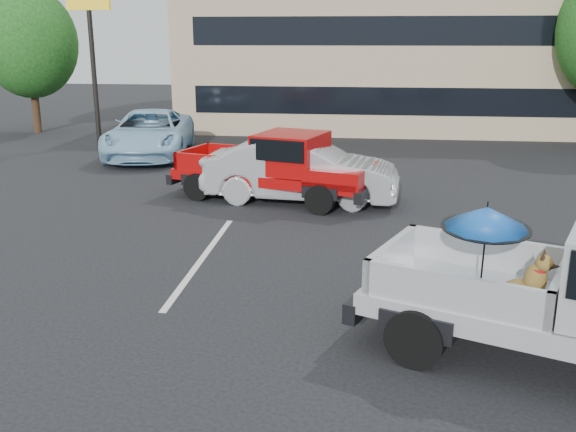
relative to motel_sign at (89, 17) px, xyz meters
name	(u,v)px	position (x,y,z in m)	size (l,w,h in m)	color
ground	(363,309)	(10.00, -14.00, -4.65)	(90.00, 90.00, 0.00)	black
stripe_left	(203,258)	(7.00, -12.00, -4.65)	(0.12, 5.00, 0.01)	silver
stripe_right	(534,271)	(13.00, -12.00, -4.65)	(0.12, 5.00, 0.01)	silver
motel_building	(413,54)	(12.00, 6.99, -1.45)	(20.40, 8.40, 6.30)	tan
motel_sign	(89,17)	(0.00, 0.00, 0.00)	(1.60, 0.22, 6.00)	black
tree_left	(29,43)	(-4.00, 3.00, -0.92)	(3.96, 3.96, 6.02)	#332114
tree_back	(494,27)	(16.00, 10.00, -0.24)	(4.68, 4.68, 7.11)	#332114
red_pickup	(285,164)	(8.01, -7.50, -3.71)	(5.51, 3.22, 1.72)	black
silver_sedan	(301,170)	(8.41, -7.50, -3.86)	(1.68, 4.81, 1.58)	#A5A8AD
blue_suv	(150,133)	(2.61, -1.83, -3.87)	(2.58, 5.59, 1.55)	#99C7E4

